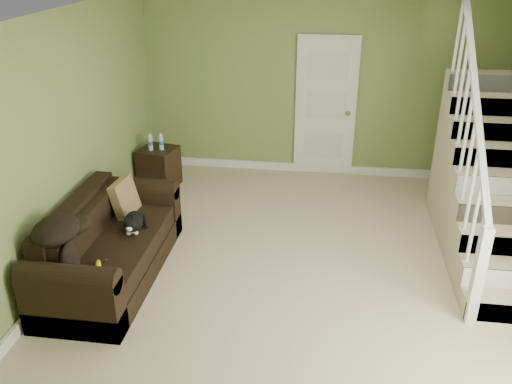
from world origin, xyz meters
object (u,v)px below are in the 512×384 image
(side_table, at_px, (159,167))
(cat, at_px, (133,223))
(banana, at_px, (98,265))
(sofa, at_px, (108,249))

(side_table, height_order, cat, side_table)
(banana, bearing_deg, side_table, 74.04)
(sofa, relative_size, banana, 11.28)
(cat, xyz_separation_m, banana, (-0.08, -0.71, -0.07))
(cat, height_order, banana, cat)
(sofa, xyz_separation_m, cat, (0.22, 0.18, 0.23))
(sofa, bearing_deg, side_table, 93.86)
(side_table, relative_size, cat, 1.52)
(side_table, relative_size, banana, 4.32)
(banana, bearing_deg, sofa, 82.83)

